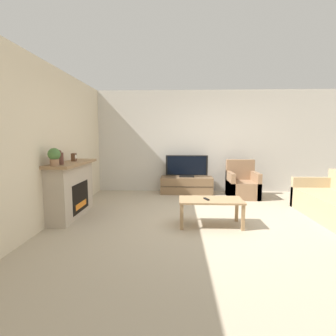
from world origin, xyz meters
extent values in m
plane|color=tan|center=(0.00, 0.00, 0.00)|extent=(24.00, 24.00, 0.00)
cube|color=beige|center=(0.00, 2.55, 1.35)|extent=(12.00, 0.06, 2.70)
cube|color=beige|center=(-2.85, 0.00, 1.35)|extent=(0.06, 12.00, 2.70)
cube|color=#B7A893|center=(-2.65, 0.15, 0.48)|extent=(0.35, 1.36, 0.97)
cube|color=black|center=(-2.47, 0.15, 0.37)|extent=(0.01, 0.75, 0.53)
cube|color=orange|center=(-2.47, 0.15, 0.22)|extent=(0.01, 0.52, 0.11)
cube|color=#93704C|center=(-2.62, 0.15, 0.99)|extent=(0.47, 1.48, 0.05)
cylinder|color=#512D23|center=(-2.63, -0.29, 1.12)|extent=(0.12, 0.12, 0.20)
sphere|color=#512D23|center=(-2.63, -0.29, 1.23)|extent=(0.07, 0.07, 0.07)
cube|color=brown|center=(-2.63, 0.30, 1.09)|extent=(0.07, 0.11, 0.15)
cylinder|color=white|center=(-2.59, 0.30, 1.11)|extent=(0.00, 0.08, 0.08)
cylinder|color=#936B4C|center=(-2.63, -0.48, 1.07)|extent=(0.14, 0.14, 0.11)
sphere|color=#477038|center=(-2.63, -0.48, 1.21)|extent=(0.20, 0.20, 0.20)
cube|color=brown|center=(-0.44, 2.23, 0.22)|extent=(1.34, 0.50, 0.43)
cube|color=black|center=(-0.44, 1.98, 0.22)|extent=(1.32, 0.01, 0.01)
cube|color=black|center=(-0.44, 2.23, 0.45)|extent=(0.38, 0.18, 0.04)
cube|color=black|center=(-0.44, 2.23, 0.74)|extent=(1.09, 0.03, 0.53)
cube|color=black|center=(-0.44, 2.22, 0.74)|extent=(1.00, 0.01, 0.47)
cube|color=#937051|center=(0.91, 1.80, 0.20)|extent=(0.70, 0.76, 0.40)
cube|color=#937051|center=(0.91, 2.11, 0.65)|extent=(0.70, 0.14, 0.50)
cube|color=#937051|center=(0.61, 1.80, 0.31)|extent=(0.10, 0.76, 0.63)
cube|color=#937051|center=(1.21, 1.80, 0.31)|extent=(0.10, 0.76, 0.63)
cube|color=#A37F56|center=(-0.12, -0.26, 0.43)|extent=(1.05, 0.54, 0.03)
cube|color=#A37F56|center=(-0.60, -0.49, 0.21)|extent=(0.05, 0.05, 0.42)
cube|color=#A37F56|center=(0.37, -0.49, 0.21)|extent=(0.05, 0.05, 0.42)
cube|color=#A37F56|center=(-0.60, -0.03, 0.21)|extent=(0.05, 0.05, 0.42)
cube|color=#A37F56|center=(0.37, -0.03, 0.21)|extent=(0.05, 0.05, 0.42)
cube|color=black|center=(-0.19, -0.29, 0.46)|extent=(0.09, 0.15, 0.02)
cube|color=tan|center=(2.21, 1.00, 0.32)|extent=(0.92, 0.11, 0.64)
camera|label=1|loc=(-0.67, -4.54, 1.48)|focal=28.00mm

